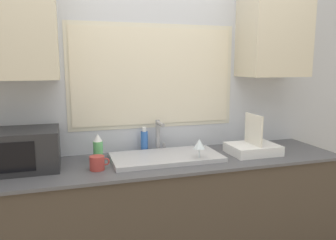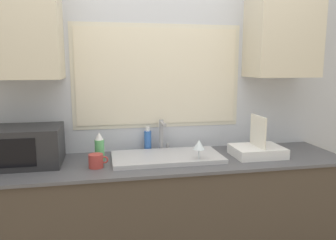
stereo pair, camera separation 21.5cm
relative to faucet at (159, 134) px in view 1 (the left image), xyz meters
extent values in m
cube|color=#42382D|center=(-0.01, -0.21, -0.61)|extent=(2.46, 0.59, 0.90)
cube|color=#4C4C51|center=(-0.01, -0.21, -0.15)|extent=(2.49, 0.62, 0.02)
cube|color=silver|center=(-0.01, 0.11, 0.24)|extent=(6.00, 0.06, 2.60)
cube|color=beige|center=(-0.01, 0.08, 0.41)|extent=(1.25, 0.01, 0.76)
cube|color=beige|center=(-0.01, 0.08, 0.41)|extent=(1.19, 0.01, 0.70)
cube|color=beige|center=(-0.91, -0.08, 0.78)|extent=(0.48, 0.32, 0.74)
cube|color=beige|center=(0.88, -0.08, 0.78)|extent=(0.48, 0.32, 0.74)
cube|color=#B2B2B7|center=(0.00, -0.20, -0.12)|extent=(0.74, 0.38, 0.03)
cylinder|color=#99999E|center=(0.00, 0.02, -0.02)|extent=(0.03, 0.03, 0.24)
cylinder|color=#99999E|center=(0.00, -0.05, 0.08)|extent=(0.03, 0.14, 0.03)
cylinder|color=#99999E|center=(0.05, 0.02, -0.11)|extent=(0.02, 0.02, 0.06)
cube|color=#232326|center=(-0.95, -0.14, -0.02)|extent=(0.52, 0.35, 0.25)
cube|color=black|center=(-0.99, -0.32, -0.02)|extent=(0.34, 0.01, 0.17)
cube|color=white|center=(0.64, -0.25, -0.10)|extent=(0.35, 0.27, 0.07)
cube|color=silver|center=(0.64, -0.25, 0.04)|extent=(0.01, 0.22, 0.22)
cylinder|color=#59B266|center=(-0.45, -0.13, -0.07)|extent=(0.06, 0.06, 0.14)
cone|color=silver|center=(-0.45, -0.13, 0.03)|extent=(0.06, 0.06, 0.05)
cylinder|color=blue|center=(-0.10, 0.03, -0.06)|extent=(0.05, 0.05, 0.16)
cylinder|color=white|center=(-0.10, 0.03, 0.03)|extent=(0.03, 0.03, 0.03)
cylinder|color=#A53833|center=(-0.48, -0.29, -0.10)|extent=(0.09, 0.09, 0.09)
torus|color=#A53833|center=(-0.42, -0.29, -0.09)|extent=(0.05, 0.01, 0.05)
cylinder|color=silver|center=(0.18, -0.33, -0.14)|extent=(0.07, 0.07, 0.00)
cylinder|color=silver|center=(0.18, -0.33, -0.09)|extent=(0.01, 0.01, 0.09)
cone|color=silver|center=(0.18, -0.33, -0.01)|extent=(0.08, 0.08, 0.06)
camera|label=1|loc=(-0.63, -2.27, 0.50)|focal=35.00mm
camera|label=2|loc=(-0.42, -2.33, 0.50)|focal=35.00mm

